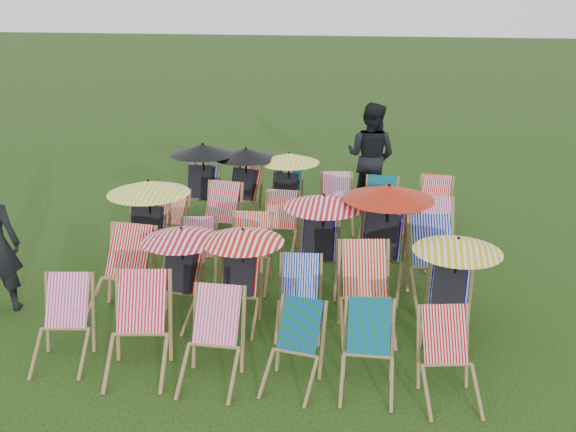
% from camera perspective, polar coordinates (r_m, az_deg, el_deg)
% --- Properties ---
extents(ground, '(100.00, 100.00, 0.00)m').
position_cam_1_polar(ground, '(8.84, -0.30, -6.28)').
color(ground, black).
rests_on(ground, ground).
extents(deckchair_0, '(0.71, 0.89, 0.88)m').
position_cam_1_polar(deckchair_0, '(7.42, -19.46, -9.06)').
color(deckchair_0, olive).
rests_on(deckchair_0, ground).
extents(deckchair_1, '(0.79, 1.00, 0.98)m').
position_cam_1_polar(deckchair_1, '(6.99, -13.21, -9.77)').
color(deckchair_1, olive).
rests_on(deckchair_1, ground).
extents(deckchair_2, '(0.60, 0.84, 0.91)m').
position_cam_1_polar(deckchair_2, '(6.72, -6.83, -10.99)').
color(deckchair_2, olive).
rests_on(deckchair_2, ground).
extents(deckchair_3, '(0.65, 0.82, 0.81)m').
position_cam_1_polar(deckchair_3, '(6.64, 0.47, -11.72)').
color(deckchair_3, olive).
rests_on(deckchair_3, ground).
extents(deckchair_4, '(0.58, 0.79, 0.84)m').
position_cam_1_polar(deckchair_4, '(6.61, 7.13, -11.90)').
color(deckchair_4, olive).
rests_on(deckchair_4, ground).
extents(deckchair_5, '(0.70, 0.87, 0.84)m').
position_cam_1_polar(deckchair_5, '(6.61, 14.18, -12.36)').
color(deckchair_5, olive).
rests_on(deckchair_5, ground).
extents(deckchair_6, '(0.76, 1.00, 1.03)m').
position_cam_1_polar(deckchair_6, '(8.22, -14.71, -5.08)').
color(deckchair_6, olive).
rests_on(deckchair_6, ground).
extents(deckchair_7, '(0.97, 1.03, 1.15)m').
position_cam_1_polar(deckchair_7, '(7.92, -9.80, -4.96)').
color(deckchair_7, olive).
rests_on(deckchair_7, ground).
extents(deckchair_8, '(0.99, 1.03, 1.18)m').
position_cam_1_polar(deckchair_8, '(7.71, -4.39, -5.29)').
color(deckchair_8, olive).
rests_on(deckchair_8, ground).
extents(deckchair_9, '(0.61, 0.81, 0.84)m').
position_cam_1_polar(deckchair_9, '(7.61, 0.99, -7.28)').
color(deckchair_9, olive).
rests_on(deckchair_9, ground).
extents(deckchair_10, '(0.81, 1.02, 1.00)m').
position_cam_1_polar(deckchair_10, '(7.59, 7.00, -6.80)').
color(deckchair_10, olive).
rests_on(deckchair_10, ground).
extents(deckchair_11, '(1.01, 1.07, 1.20)m').
position_cam_1_polar(deckchair_11, '(7.61, 14.21, -6.13)').
color(deckchair_11, olive).
rests_on(deckchair_11, ground).
extents(deckchair_12, '(1.14, 1.22, 1.36)m').
position_cam_1_polar(deckchair_12, '(9.16, -12.50, -0.96)').
color(deckchair_12, olive).
rests_on(deckchair_12, ground).
extents(deckchair_13, '(0.69, 0.86, 0.83)m').
position_cam_1_polar(deckchair_13, '(8.92, -8.03, -3.32)').
color(deckchair_13, olive).
rests_on(deckchair_13, ground).
extents(deckchair_14, '(0.66, 0.89, 0.92)m').
position_cam_1_polar(deckchair_14, '(8.76, -3.53, -3.28)').
color(deckchair_14, olive).
rests_on(deckchair_14, ground).
extents(deckchair_15, '(1.08, 1.12, 1.28)m').
position_cam_1_polar(deckchair_15, '(8.61, 2.79, -2.14)').
color(deckchair_15, olive).
rests_on(deckchair_15, ground).
extents(deckchair_16, '(1.20, 1.27, 1.43)m').
position_cam_1_polar(deckchair_16, '(8.60, 8.36, -1.79)').
color(deckchair_16, olive).
rests_on(deckchair_16, ground).
extents(deckchair_17, '(0.83, 1.04, 1.02)m').
position_cam_1_polar(deckchair_17, '(8.54, 12.98, -4.05)').
color(deckchair_17, olive).
rests_on(deckchair_17, ground).
extents(deckchair_18, '(0.69, 0.86, 0.84)m').
position_cam_1_polar(deckchair_18, '(10.29, -10.79, -0.30)').
color(deckchair_18, olive).
rests_on(deckchair_18, ground).
extents(deckchair_19, '(0.72, 0.94, 0.96)m').
position_cam_1_polar(deckchair_19, '(10.08, -6.31, -0.15)').
color(deckchair_19, olive).
rests_on(deckchair_19, ground).
extents(deckchair_20, '(0.59, 0.82, 0.88)m').
position_cam_1_polar(deckchair_20, '(9.84, -0.84, -0.76)').
color(deckchair_20, olive).
rests_on(deckchair_20, ground).
extents(deckchair_21, '(0.56, 0.77, 0.83)m').
position_cam_1_polar(deckchair_21, '(9.72, 3.02, -1.22)').
color(deckchair_21, olive).
rests_on(deckchair_21, ground).
extents(deckchair_22, '(0.72, 0.96, 0.99)m').
position_cam_1_polar(deckchair_22, '(9.64, 8.69, -1.08)').
color(deckchair_22, olive).
rests_on(deckchair_22, ground).
extents(deckchair_23, '(0.71, 0.90, 0.89)m').
position_cam_1_polar(deckchair_23, '(9.70, 13.32, -1.56)').
color(deckchair_23, olive).
rests_on(deckchair_23, ground).
extents(deckchair_24, '(1.14, 1.19, 1.36)m').
position_cam_1_polar(deckchair_24, '(11.18, -7.82, 3.06)').
color(deckchair_24, olive).
rests_on(deckchair_24, ground).
extents(deckchair_25, '(1.09, 1.16, 1.29)m').
position_cam_1_polar(deckchair_25, '(11.10, -4.12, 2.87)').
color(deckchair_25, olive).
rests_on(deckchair_25, ground).
extents(deckchair_26, '(1.04, 1.09, 1.23)m').
position_cam_1_polar(deckchair_26, '(10.95, -0.23, 2.54)').
color(deckchair_26, olive).
rests_on(deckchair_26, ground).
extents(deckchair_27, '(0.69, 0.89, 0.90)m').
position_cam_1_polar(deckchair_27, '(10.81, 4.36, 1.13)').
color(deckchair_27, olive).
rests_on(deckchair_27, ground).
extents(deckchair_28, '(0.65, 0.86, 0.89)m').
position_cam_1_polar(deckchair_28, '(10.68, 8.11, 0.74)').
color(deckchair_28, olive).
rests_on(deckchair_28, ground).
extents(deckchair_29, '(0.71, 0.91, 0.91)m').
position_cam_1_polar(deckchair_29, '(10.83, 12.80, 0.74)').
color(deckchair_29, olive).
rests_on(deckchair_29, ground).
extents(person_rear, '(1.16, 1.04, 1.96)m').
position_cam_1_polar(person_rear, '(11.81, 7.36, 5.29)').
color(person_rear, black).
rests_on(person_rear, ground).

